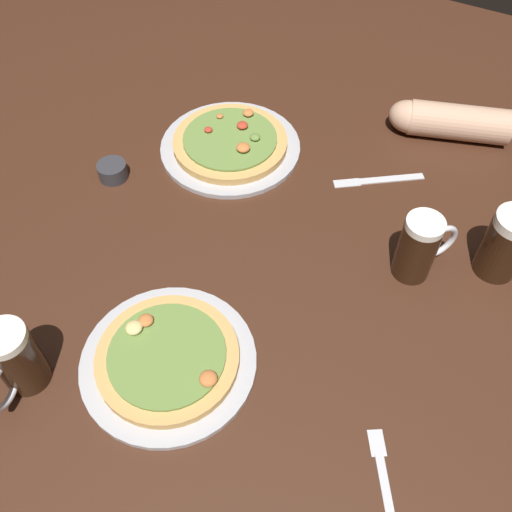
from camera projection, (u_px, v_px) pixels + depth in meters
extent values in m
cube|color=#3D2114|center=(256.00, 267.00, 1.16)|extent=(2.40, 2.40, 0.03)
cylinder|color=#B2B2B7|center=(169.00, 362.00, 1.00)|extent=(0.31, 0.31, 0.01)
cylinder|color=tan|center=(168.00, 358.00, 0.99)|extent=(0.25, 0.25, 0.02)
cylinder|color=olive|center=(167.00, 354.00, 0.98)|extent=(0.21, 0.21, 0.01)
ellipsoid|color=#C67038|center=(146.00, 320.00, 1.01)|extent=(0.03, 0.03, 0.01)
ellipsoid|color=#DBC67A|center=(134.00, 328.00, 1.00)|extent=(0.03, 0.03, 0.02)
ellipsoid|color=olive|center=(208.00, 378.00, 0.95)|extent=(0.02, 0.02, 0.01)
ellipsoid|color=#C67038|center=(208.00, 378.00, 0.94)|extent=(0.03, 0.03, 0.02)
cylinder|color=#B2B2B7|center=(230.00, 147.00, 1.35)|extent=(0.33, 0.33, 0.01)
cylinder|color=tan|center=(230.00, 142.00, 1.34)|extent=(0.27, 0.27, 0.02)
cylinder|color=olive|center=(230.00, 138.00, 1.33)|extent=(0.22, 0.22, 0.01)
ellipsoid|color=#B73823|center=(242.00, 125.00, 1.34)|extent=(0.03, 0.03, 0.01)
ellipsoid|color=#C67038|center=(248.00, 113.00, 1.37)|extent=(0.03, 0.03, 0.01)
ellipsoid|color=#B73823|center=(208.00, 130.00, 1.34)|extent=(0.02, 0.02, 0.01)
ellipsoid|color=olive|center=(255.00, 137.00, 1.32)|extent=(0.02, 0.02, 0.01)
ellipsoid|color=#C67038|center=(220.00, 116.00, 1.37)|extent=(0.02, 0.02, 0.01)
ellipsoid|color=#C67038|center=(243.00, 147.00, 1.29)|extent=(0.03, 0.03, 0.02)
cylinder|color=black|center=(18.00, 359.00, 0.94)|extent=(0.08, 0.08, 0.13)
cylinder|color=white|center=(3.00, 338.00, 0.88)|extent=(0.08, 0.08, 0.02)
torus|color=silver|center=(3.00, 387.00, 0.91)|extent=(0.03, 0.08, 0.08)
cylinder|color=black|center=(416.00, 250.00, 1.08)|extent=(0.07, 0.07, 0.13)
cylinder|color=white|center=(426.00, 225.00, 1.02)|extent=(0.07, 0.07, 0.01)
torus|color=silver|center=(438.00, 242.00, 1.09)|extent=(0.06, 0.07, 0.09)
cylinder|color=black|center=(504.00, 247.00, 1.09)|extent=(0.08, 0.08, 0.13)
cylinder|color=#333338|center=(113.00, 171.00, 1.28)|extent=(0.07, 0.07, 0.04)
cube|color=silver|center=(377.00, 443.00, 0.92)|extent=(0.04, 0.05, 0.00)
cube|color=silver|center=(389.00, 179.00, 1.29)|extent=(0.14, 0.11, 0.01)
cube|color=silver|center=(347.00, 182.00, 1.28)|extent=(0.06, 0.05, 0.00)
cylinder|color=tan|center=(459.00, 122.00, 1.35)|extent=(0.25, 0.15, 0.08)
ellipsoid|color=tan|center=(409.00, 117.00, 1.36)|extent=(0.10, 0.08, 0.08)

